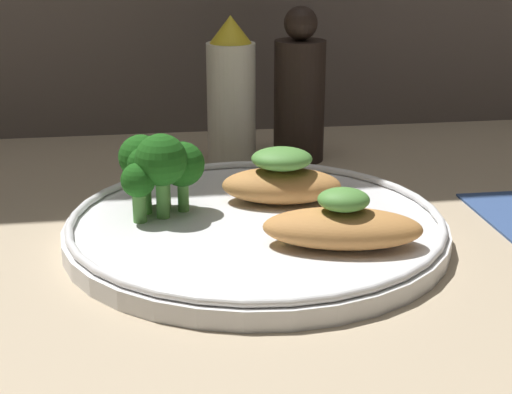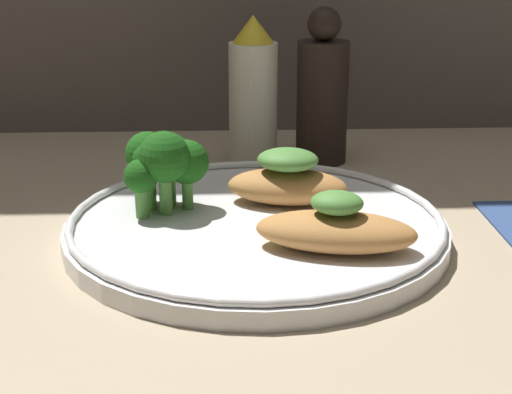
{
  "view_description": "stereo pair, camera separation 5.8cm",
  "coord_description": "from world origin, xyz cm",
  "px_view_note": "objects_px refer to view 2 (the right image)",
  "views": [
    {
      "loc": [
        -8.09,
        -54.3,
        22.88
      ],
      "look_at": [
        0.0,
        0.0,
        3.4
      ],
      "focal_mm": 55.0,
      "sensor_mm": 36.0,
      "label": 1
    },
    {
      "loc": [
        -2.29,
        -54.85,
        22.88
      ],
      "look_at": [
        0.0,
        0.0,
        3.4
      ],
      "focal_mm": 55.0,
      "sensor_mm": 36.0,
      "label": 2
    }
  ],
  "objects_px": {
    "plate": "(256,227)",
    "pepper_grinder": "(322,95)",
    "sauce_bottle": "(253,94)",
    "broccoli_bunch": "(163,161)"
  },
  "relations": [
    {
      "from": "sauce_bottle",
      "to": "pepper_grinder",
      "type": "relative_size",
      "value": 0.95
    },
    {
      "from": "pepper_grinder",
      "to": "broccoli_bunch",
      "type": "bearing_deg",
      "value": -130.16
    },
    {
      "from": "plate",
      "to": "sauce_bottle",
      "type": "xyz_separation_m",
      "value": [
        0.01,
        0.2,
        0.06
      ]
    },
    {
      "from": "plate",
      "to": "pepper_grinder",
      "type": "relative_size",
      "value": 1.9
    },
    {
      "from": "plate",
      "to": "broccoli_bunch",
      "type": "bearing_deg",
      "value": 155.96
    },
    {
      "from": "sauce_bottle",
      "to": "pepper_grinder",
      "type": "height_order",
      "value": "pepper_grinder"
    },
    {
      "from": "broccoli_bunch",
      "to": "sauce_bottle",
      "type": "xyz_separation_m",
      "value": [
        0.08,
        0.17,
        0.02
      ]
    },
    {
      "from": "sauce_bottle",
      "to": "broccoli_bunch",
      "type": "bearing_deg",
      "value": -114.09
    },
    {
      "from": "plate",
      "to": "sauce_bottle",
      "type": "distance_m",
      "value": 0.21
    },
    {
      "from": "sauce_bottle",
      "to": "plate",
      "type": "bearing_deg",
      "value": -91.61
    }
  ]
}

